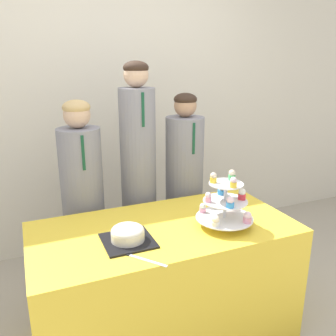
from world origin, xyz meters
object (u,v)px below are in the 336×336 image
object	(u,v)px
round_cake	(128,234)
student_1	(139,184)
student_0	(84,209)
cake_knife	(131,256)
student_2	(184,193)
cupcake_stand	(226,203)

from	to	relation	value
round_cake	student_1	bearing A→B (deg)	67.07
student_0	student_1	distance (m)	0.42
round_cake	cake_knife	world-z (taller)	round_cake
round_cake	student_2	distance (m)	0.93
cake_knife	student_0	bearing A→B (deg)	147.55
cupcake_stand	student_2	world-z (taller)	student_2
cake_knife	student_0	xyz separation A→B (m)	(-0.09, 0.81, -0.07)
cake_knife	student_1	distance (m)	0.87
round_cake	student_1	xyz separation A→B (m)	(0.28, 0.67, 0.02)
round_cake	student_0	size ratio (longest dim) A/B	0.18
cake_knife	cupcake_stand	distance (m)	0.62
round_cake	student_0	bearing A→B (deg)	99.84
round_cake	student_0	xyz separation A→B (m)	(-0.12, 0.67, -0.11)
round_cake	cupcake_stand	world-z (taller)	cupcake_stand
round_cake	cake_knife	size ratio (longest dim) A/B	1.07
cake_knife	student_1	bearing A→B (deg)	120.41
cupcake_stand	student_0	world-z (taller)	student_0
cupcake_stand	student_1	bearing A→B (deg)	112.14
student_0	cupcake_stand	bearing A→B (deg)	-45.73
cupcake_stand	student_0	xyz separation A→B (m)	(-0.68, 0.70, -0.21)
student_1	cupcake_stand	bearing A→B (deg)	-67.86
round_cake	cupcake_stand	bearing A→B (deg)	-3.39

